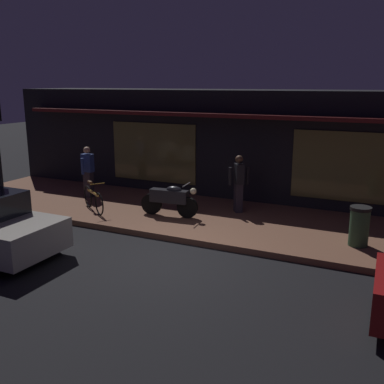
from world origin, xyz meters
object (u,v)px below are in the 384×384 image
(trash_bin, at_px, (359,226))
(person_bystander, at_px, (239,182))
(bicycle_parked, at_px, (93,199))
(person_photographer, at_px, (88,171))
(motorcycle, at_px, (170,199))

(trash_bin, bearing_deg, person_bystander, 157.37)
(bicycle_parked, relative_size, person_bystander, 0.84)
(person_bystander, height_order, trash_bin, person_bystander)
(person_photographer, xyz_separation_m, trash_bin, (8.50, -0.99, -0.41))
(bicycle_parked, bearing_deg, person_bystander, 23.99)
(trash_bin, bearing_deg, person_photographer, 173.34)
(person_photographer, bearing_deg, motorcycle, -12.67)
(motorcycle, height_order, person_photographer, person_photographer)
(person_photographer, relative_size, person_bystander, 1.00)
(bicycle_parked, height_order, trash_bin, trash_bin)
(motorcycle, bearing_deg, person_photographer, 167.33)
(motorcycle, height_order, bicycle_parked, motorcycle)
(bicycle_parked, distance_m, person_photographer, 1.80)
(bicycle_parked, xyz_separation_m, person_photographer, (-1.16, 1.28, 0.52))
(person_photographer, distance_m, person_bystander, 5.06)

